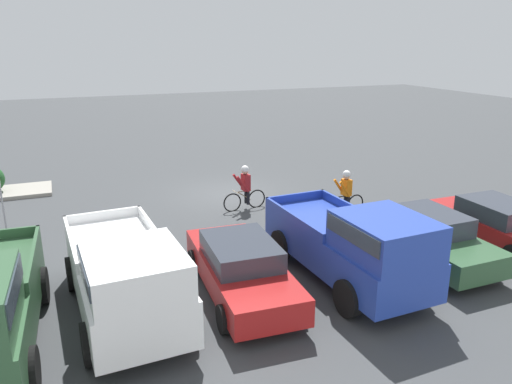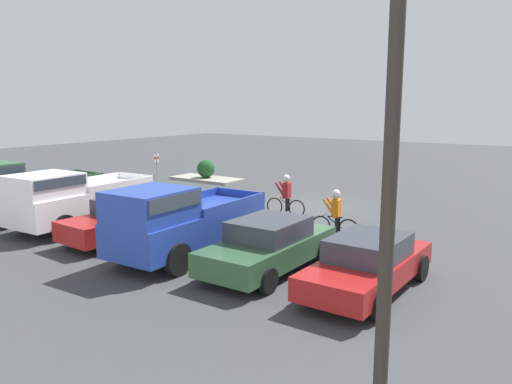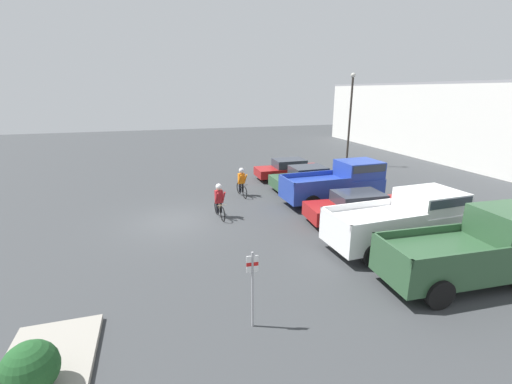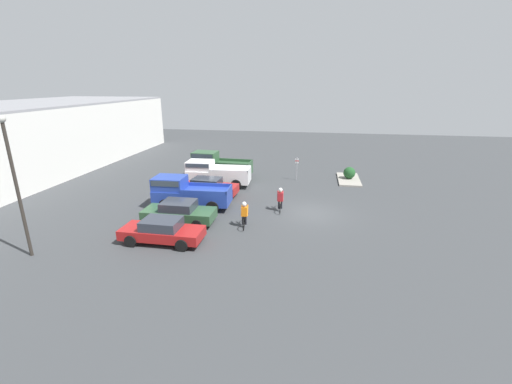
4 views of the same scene
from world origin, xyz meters
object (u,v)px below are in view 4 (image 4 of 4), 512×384
(sedan_1, at_px, (179,212))
(cyclist_0, at_px, (280,199))
(cyclist_1, at_px, (244,214))
(pickup_truck_2, at_px, (217,164))
(fire_lane_sign, at_px, (297,166))
(sedan_2, at_px, (207,187))
(pickup_truck_1, at_px, (214,173))
(lamppost, at_px, (15,178))
(sedan_0, at_px, (162,231))
(shrub, at_px, (349,173))
(pickup_truck_0, at_px, (186,192))

(sedan_1, xyz_separation_m, cyclist_0, (3.21, -6.11, 0.16))
(cyclist_0, bearing_deg, cyclist_1, 148.83)
(pickup_truck_2, xyz_separation_m, cyclist_1, (-11.16, -4.92, -0.34))
(sedan_1, distance_m, fire_lane_sign, 13.21)
(sedan_2, relative_size, pickup_truck_1, 0.89)
(cyclist_0, relative_size, lamppost, 0.24)
(sedan_0, bearing_deg, fire_lane_sign, -25.27)
(cyclist_0, bearing_deg, sedan_0, 135.05)
(cyclist_0, relative_size, shrub, 1.61)
(cyclist_0, bearing_deg, sedan_1, 117.68)
(sedan_0, distance_m, cyclist_0, 8.49)
(sedan_0, relative_size, cyclist_1, 2.68)
(cyclist_1, height_order, shrub, cyclist_1)
(pickup_truck_2, distance_m, cyclist_1, 12.20)
(cyclist_0, distance_m, shrub, 10.45)
(sedan_0, height_order, shrub, sedan_0)
(fire_lane_sign, distance_m, lamppost, 21.23)
(pickup_truck_0, relative_size, cyclist_0, 3.17)
(cyclist_0, relative_size, cyclist_1, 1.01)
(sedan_1, height_order, pickup_truck_2, pickup_truck_2)
(sedan_2, relative_size, fire_lane_sign, 2.29)
(pickup_truck_1, xyz_separation_m, shrub, (3.75, -11.69, -0.45))
(pickup_truck_0, xyz_separation_m, cyclist_1, (-2.71, -4.80, -0.29))
(pickup_truck_2, distance_m, fire_lane_sign, 7.49)
(sedan_2, height_order, cyclist_1, cyclist_1)
(pickup_truck_1, xyz_separation_m, fire_lane_sign, (2.94, -6.93, 0.16))
(pickup_truck_0, bearing_deg, fire_lane_sign, -40.79)
(cyclist_0, height_order, cyclist_1, cyclist_0)
(sedan_1, bearing_deg, lamppost, 132.31)
(pickup_truck_1, bearing_deg, sedan_0, -178.66)
(pickup_truck_2, bearing_deg, shrub, -85.78)
(pickup_truck_2, height_order, cyclist_0, pickup_truck_2)
(fire_lane_sign, bearing_deg, pickup_truck_1, 112.99)
(lamppost, bearing_deg, pickup_truck_2, -17.48)
(cyclist_1, relative_size, lamppost, 0.24)
(fire_lane_sign, bearing_deg, shrub, -80.33)
(pickup_truck_0, relative_size, pickup_truck_1, 1.00)
(fire_lane_sign, relative_size, shrub, 1.98)
(sedan_0, height_order, cyclist_1, cyclist_1)
(sedan_1, distance_m, shrub, 16.75)
(pickup_truck_2, distance_m, shrub, 12.30)
(cyclist_1, relative_size, fire_lane_sign, 0.81)
(cyclist_1, xyz_separation_m, fire_lane_sign, (11.25, -2.57, 0.42))
(sedan_2, distance_m, cyclist_1, 6.91)
(pickup_truck_1, xyz_separation_m, cyclist_1, (-8.31, -4.36, -0.26))
(lamppost, relative_size, shrub, 6.68)
(pickup_truck_1, bearing_deg, sedan_2, -175.31)
(sedan_2, distance_m, pickup_truck_2, 5.70)
(sedan_2, relative_size, pickup_truck_2, 0.87)
(pickup_truck_0, distance_m, sedan_2, 2.93)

